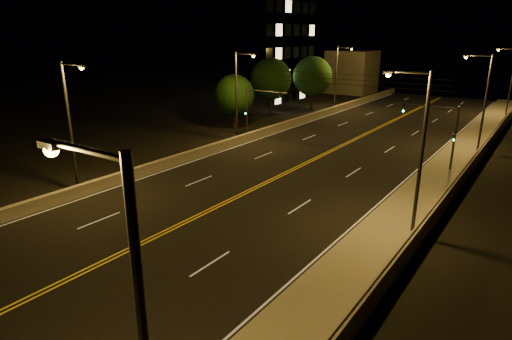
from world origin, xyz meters
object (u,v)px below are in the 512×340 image
Objects in this scene: streetlight_1 at (417,144)px; tree_0 at (234,95)px; streetlight_3 at (510,78)px; building_tower at (227,20)px; tree_1 at (271,79)px; traffic_signal_left at (255,107)px; streetlight_2 at (483,97)px; streetlight_6 at (338,74)px; tree_2 at (312,76)px; traffic_signal_right at (441,129)px; streetlight_4 at (71,120)px; streetlight_5 at (238,91)px.

tree_0 is at bearing 146.74° from streetlight_1.
streetlight_3 is 1.42× the size of tree_0.
building_tower reaches higher than tree_1.
traffic_signal_left is at bearing -31.29° from tree_0.
streetlight_6 is (-21.45, 14.78, 0.00)m from streetlight_2.
tree_1 is at bearing -112.95° from tree_2.
streetlight_6 is 1.67× the size of traffic_signal_right.
tree_2 reaches higher than traffic_signal_left.
tree_2 is (2.90, 6.84, 0.02)m from tree_1.
traffic_signal_right is at bearing -27.33° from building_tower.
streetlight_6 is at bearing 145.43° from streetlight_2.
tree_1 is (-5.98, 34.19, -0.36)m from streetlight_4.
streetlight_4 is 0.34× the size of building_tower.
streetlight_6 is at bearing 92.97° from traffic_signal_left.
traffic_signal_left is 0.85× the size of tree_0.
streetlight_4 reaches higher than traffic_signal_left.
streetlight_3 reaches higher than tree_2.
tree_1 reaches higher than tree_0.
tree_0 is at bearing -49.59° from building_tower.
building_tower reaches higher than streetlight_4.
streetlight_5 is at bearing -68.58° from tree_1.
streetlight_5 is (-21.45, -9.41, 0.00)m from streetlight_2.
streetlight_3 is 55.33m from streetlight_4.
streetlight_4 and streetlight_5 have the same top height.
streetlight_4 is 23.78m from tree_0.
traffic_signal_left is 6.15m from tree_0.
tree_2 reaches higher than tree_1.
streetlight_1 is at bearing -40.00° from building_tower.
tree_0 is (-4.04, 23.40, -1.23)m from streetlight_4.
streetlight_4 is at bearing -85.71° from tree_2.
streetlight_1 is at bearing -83.30° from traffic_signal_right.
streetlight_2 is at bearing -16.13° from building_tower.
streetlight_2 is 26.04m from streetlight_6.
streetlight_1 is 21.69m from streetlight_2.
streetlight_1 is at bearing -90.00° from streetlight_2.
building_tower is at bearing 163.87° from streetlight_2.
tree_0 is (-23.90, 3.18, 0.53)m from traffic_signal_right.
streetlight_5 is at bearing -176.35° from traffic_signal_right.
streetlight_5 is at bearing 90.00° from streetlight_4.
tree_1 is 7.43m from tree_2.
streetlight_6 is 20.19m from tree_0.
streetlight_2 is 1.42× the size of tree_0.
streetlight_4 is at bearing -93.37° from traffic_signal_left.
building_tower reaches higher than streetlight_2.
traffic_signal_right is at bearing -28.41° from tree_1.
traffic_signal_left is at bearing -158.09° from streetlight_2.
streetlight_5 is 1.00× the size of streetlight_6.
traffic_signal_left is (1.19, 20.22, -1.76)m from streetlight_4.
building_tower reaches higher than traffic_signal_left.
streetlight_4 is at bearing -80.08° from tree_1.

